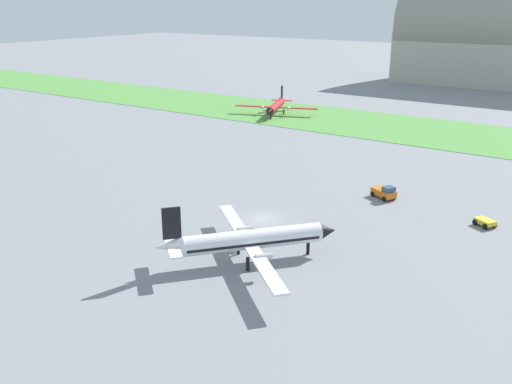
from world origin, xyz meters
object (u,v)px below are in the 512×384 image
at_px(airplane_foreground_turboprop, 249,240).
at_px(baggage_cart_near_gate, 485,222).
at_px(airplane_taxiing_turboprop, 276,106).
at_px(pushback_tug_midfield, 384,192).

height_order(airplane_foreground_turboprop, baggage_cart_near_gate, airplane_foreground_turboprop).
distance_m(airplane_taxiing_turboprop, baggage_cart_near_gate, 74.69).
relative_size(airplane_taxiing_turboprop, baggage_cart_near_gate, 6.62).
distance_m(airplane_foreground_turboprop, pushback_tug_midfield, 27.84).
xyz_separation_m(airplane_foreground_turboprop, baggage_cart_near_gate, (18.56, 24.65, -1.99)).
xyz_separation_m(airplane_foreground_turboprop, airplane_taxiing_turboprop, (-40.75, 70.01, -0.33)).
bearing_deg(pushback_tug_midfield, airplane_foreground_turboprop, -70.93).
bearing_deg(airplane_foreground_turboprop, airplane_taxiing_turboprop, 70.59).
bearing_deg(airplane_taxiing_turboprop, baggage_cart_near_gate, 32.33).
height_order(airplane_taxiing_turboprop, pushback_tug_midfield, airplane_taxiing_turboprop).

